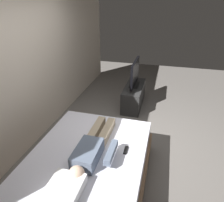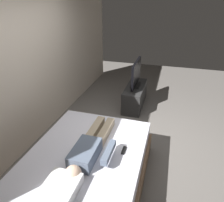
{
  "view_description": "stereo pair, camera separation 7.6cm",
  "coord_description": "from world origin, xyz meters",
  "px_view_note": "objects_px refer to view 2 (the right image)",
  "views": [
    {
      "loc": [
        -2.72,
        -0.46,
        2.34
      ],
      "look_at": [
        0.39,
        0.37,
        0.69
      ],
      "focal_mm": 32.95,
      "sensor_mm": 36.0,
      "label": 1
    },
    {
      "loc": [
        -2.7,
        -0.54,
        2.34
      ],
      "look_at": [
        0.39,
        0.37,
        0.69
      ],
      "focal_mm": 32.95,
      "sensor_mm": 36.0,
      "label": 2
    }
  ],
  "objects_px": {
    "bed": "(86,169)",
    "pillow": "(59,192)",
    "remote": "(124,150)",
    "tv": "(136,74)",
    "person": "(90,147)",
    "tv_stand": "(135,96)"
  },
  "relations": [
    {
      "from": "pillow",
      "to": "tv_stand",
      "type": "bearing_deg",
      "value": -3.66
    },
    {
      "from": "remote",
      "to": "pillow",
      "type": "bearing_deg",
      "value": 150.95
    },
    {
      "from": "bed",
      "to": "tv_stand",
      "type": "distance_m",
      "value": 2.46
    },
    {
      "from": "person",
      "to": "tv",
      "type": "distance_m",
      "value": 2.43
    },
    {
      "from": "pillow",
      "to": "tv_stand",
      "type": "relative_size",
      "value": 0.44
    },
    {
      "from": "tv_stand",
      "to": "tv",
      "type": "height_order",
      "value": "tv"
    },
    {
      "from": "person",
      "to": "tv",
      "type": "xyz_separation_m",
      "value": [
        2.42,
        -0.14,
        0.16
      ]
    },
    {
      "from": "person",
      "to": "remote",
      "type": "height_order",
      "value": "person"
    },
    {
      "from": "pillow",
      "to": "remote",
      "type": "xyz_separation_m",
      "value": [
        0.84,
        -0.47,
        -0.05
      ]
    },
    {
      "from": "tv_stand",
      "to": "tv",
      "type": "distance_m",
      "value": 0.53
    },
    {
      "from": "bed",
      "to": "tv",
      "type": "bearing_deg",
      "value": -4.66
    },
    {
      "from": "remote",
      "to": "bed",
      "type": "bearing_deg",
      "value": 111.0
    },
    {
      "from": "tv_stand",
      "to": "remote",
      "type": "bearing_deg",
      "value": -173.22
    },
    {
      "from": "remote",
      "to": "tv",
      "type": "height_order",
      "value": "tv"
    },
    {
      "from": "person",
      "to": "remote",
      "type": "distance_m",
      "value": 0.44
    },
    {
      "from": "remote",
      "to": "tv",
      "type": "xyz_separation_m",
      "value": [
        2.27,
        0.27,
        0.24
      ]
    },
    {
      "from": "bed",
      "to": "remote",
      "type": "height_order",
      "value": "remote"
    },
    {
      "from": "pillow",
      "to": "tv",
      "type": "distance_m",
      "value": 3.12
    },
    {
      "from": "bed",
      "to": "pillow",
      "type": "relative_size",
      "value": 4.1
    },
    {
      "from": "bed",
      "to": "tv_stand",
      "type": "height_order",
      "value": "bed"
    },
    {
      "from": "pillow",
      "to": "person",
      "type": "height_order",
      "value": "person"
    },
    {
      "from": "bed",
      "to": "tv",
      "type": "relative_size",
      "value": 2.24
    }
  ]
}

